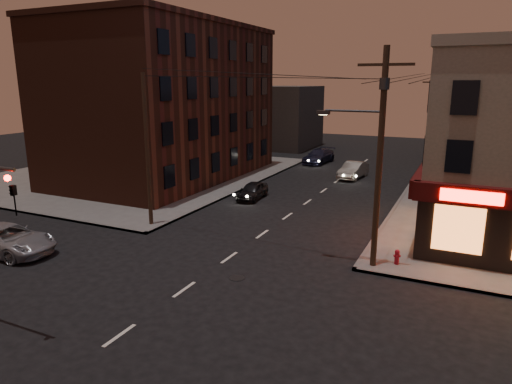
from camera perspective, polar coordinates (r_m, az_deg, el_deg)
The scene contains 14 objects.
ground at distance 20.14m, azimuth -8.96°, elevation -11.96°, with size 120.00×120.00×0.00m, color black.
sidewalk_nw at distance 45.06m, azimuth -14.39°, elevation 2.29°, with size 24.00×28.00×0.15m, color #514F4C.
brick_apartment at distance 42.12m, azimuth -11.19°, elevation 10.72°, with size 12.00×20.00×13.00m, color #472217.
bg_building_ne_a at distance 53.24m, azimuth 29.26°, elevation 6.42°, with size 10.00×12.00×7.00m, color #3F3D3A.
bg_building_nw at distance 61.69m, azimuth 3.00°, elevation 9.37°, with size 9.00×10.00×8.00m, color #3F3D3A.
bg_building_ne_b at distance 67.13m, azimuth 26.84°, elevation 7.42°, with size 8.00×8.00×6.00m, color #3F3D3A.
utility_pole_main at distance 21.21m, azimuth 14.97°, elevation 5.38°, with size 4.20×0.44×10.00m.
utility_pole_far at distance 47.19m, azimuth 21.05°, elevation 7.94°, with size 0.26×0.26×9.00m, color #382619.
utility_pole_west at distance 27.76m, azimuth -13.44°, elevation 5.02°, with size 0.24×0.24×9.00m, color #382619.
suv_cross at distance 26.80m, azimuth -28.75°, elevation -5.23°, with size 2.47×5.35×1.49m, color gray.
sedan_near at distance 34.30m, azimuth -0.44°, elevation 0.17°, with size 1.48×3.69×1.26m, color black.
sedan_mid at distance 42.61m, azimuth 12.05°, elevation 2.70°, with size 1.57×4.49×1.48m, color slate.
sedan_far at distance 49.88m, azimuth 7.84°, elevation 4.46°, with size 2.09×5.15×1.49m, color #181B31.
fire_hydrant at distance 22.93m, azimuth 17.21°, elevation -7.67°, with size 0.33×0.33×0.73m.
Camera 1 is at (10.45, -14.87, 8.67)m, focal length 32.00 mm.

